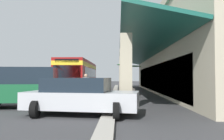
{
  "coord_description": "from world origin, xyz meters",
  "views": [
    {
      "loc": [
        19.75,
        4.09,
        1.5
      ],
      "look_at": [
        0.26,
        3.5,
        2.12
      ],
      "focal_mm": 35.51,
      "sensor_mm": 36.0,
      "label": 1
    }
  ],
  "objects_px": {
    "transit_bus": "(79,74)",
    "potted_palm": "(128,89)",
    "parked_sedan_silver": "(81,96)",
    "pedestrian": "(86,85)",
    "parked_suv_green": "(23,87)"
  },
  "relations": [
    {
      "from": "transit_bus",
      "to": "potted_palm",
      "type": "height_order",
      "value": "transit_bus"
    },
    {
      "from": "parked_sedan_silver",
      "to": "parked_suv_green",
      "type": "bearing_deg",
      "value": -122.75
    },
    {
      "from": "parked_suv_green",
      "to": "potted_palm",
      "type": "bearing_deg",
      "value": 137.44
    },
    {
      "from": "potted_palm",
      "to": "pedestrian",
      "type": "bearing_deg",
      "value": -58.41
    },
    {
      "from": "parked_suv_green",
      "to": "pedestrian",
      "type": "height_order",
      "value": "parked_suv_green"
    },
    {
      "from": "transit_bus",
      "to": "potted_palm",
      "type": "distance_m",
      "value": 8.25
    },
    {
      "from": "parked_suv_green",
      "to": "parked_sedan_silver",
      "type": "relative_size",
      "value": 1.09
    },
    {
      "from": "transit_bus",
      "to": "parked_sedan_silver",
      "type": "height_order",
      "value": "transit_bus"
    },
    {
      "from": "parked_suv_green",
      "to": "potted_palm",
      "type": "xyz_separation_m",
      "value": [
        -5.91,
        5.43,
        -0.44
      ]
    },
    {
      "from": "parked_suv_green",
      "to": "pedestrian",
      "type": "distance_m",
      "value": 4.8
    },
    {
      "from": "parked_suv_green",
      "to": "parked_sedan_silver",
      "type": "bearing_deg",
      "value": 57.25
    },
    {
      "from": "potted_palm",
      "to": "transit_bus",
      "type": "bearing_deg",
      "value": -142.82
    },
    {
      "from": "potted_palm",
      "to": "parked_suv_green",
      "type": "bearing_deg",
      "value": -42.56
    },
    {
      "from": "parked_sedan_silver",
      "to": "potted_palm",
      "type": "height_order",
      "value": "potted_palm"
    },
    {
      "from": "parked_sedan_silver",
      "to": "pedestrian",
      "type": "xyz_separation_m",
      "value": [
        -6.17,
        -0.72,
        0.22
      ]
    }
  ]
}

